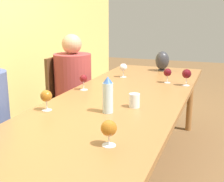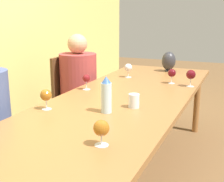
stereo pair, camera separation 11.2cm
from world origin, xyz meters
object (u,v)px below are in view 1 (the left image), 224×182
vase (162,61)px  wine_glass_3 (46,96)px  chair_far (68,97)px  wine_glass_2 (167,73)px  wine_glass_4 (109,129)px  wine_glass_1 (123,68)px  water_tumbler (134,100)px  person_far (75,86)px  water_bottle (108,95)px  wine_glass_0 (187,74)px  wine_glass_5 (84,79)px

vase → wine_glass_3: size_ratio=1.58×
vase → wine_glass_3: 1.79m
vase → chair_far: vase is taller
vase → wine_glass_2: size_ratio=1.62×
wine_glass_4 → chair_far: 1.89m
wine_glass_1 → water_tumbler: bearing=-157.4°
water_tumbler → chair_far: chair_far is taller
vase → chair_far: size_ratio=0.24×
wine_glass_3 → person_far: (1.13, 0.37, -0.22)m
wine_glass_4 → wine_glass_3: bearing=56.8°
water_bottle → vase: bearing=-1.1°
person_far → chair_far: bearing=90.0°
wine_glass_1 → wine_glass_0: bearing=-104.0°
vase → wine_glass_1: size_ratio=1.58×
wine_glass_0 → wine_glass_3: wine_glass_0 is taller
wine_glass_2 → wine_glass_4: size_ratio=1.03×
water_tumbler → wine_glass_2: (0.86, -0.07, 0.05)m
vase → wine_glass_3: bearing=165.8°
water_bottle → person_far: 1.32m
water_tumbler → wine_glass_0: wine_glass_0 is taller
water_bottle → wine_glass_4: size_ratio=1.84×
person_far → water_tumbler: bearing=-133.3°
wine_glass_3 → wine_glass_5: 0.61m
water_tumbler → water_bottle: bearing=143.1°
wine_glass_5 → chair_far: size_ratio=0.14×
wine_glass_4 → vase: bearing=4.4°
water_bottle → wine_glass_0: (0.98, -0.39, -0.01)m
water_bottle → person_far: bearing=36.9°
vase → wine_glass_0: bearing=-151.5°
wine_glass_3 → chair_far: bearing=22.1°
vase → wine_glass_0: 0.74m
wine_glass_1 → wine_glass_2: bearing=-102.8°
water_bottle → wine_glass_5: 0.66m
wine_glass_2 → wine_glass_4: (-1.53, 0.01, -0.01)m
vase → wine_glass_5: bearing=158.2°
wine_glass_2 → wine_glass_5: size_ratio=1.03×
wine_glass_0 → person_far: person_far is taller
wine_glass_2 → water_tumbler: bearing=175.3°
water_tumbler → wine_glass_5: wine_glass_5 is taller
wine_glass_2 → chair_far: bearing=90.2°
water_tumbler → wine_glass_4: bearing=-174.5°
vase → wine_glass_4: 2.14m
wine_glass_0 → wine_glass_4: wine_glass_0 is taller
vase → wine_glass_2: 0.62m
wine_glass_2 → wine_glass_4: wine_glass_2 is taller
wine_glass_2 → chair_far: size_ratio=0.15×
water_tumbler → wine_glass_1: size_ratio=0.69×
wine_glass_4 → chair_far: size_ratio=0.15×
wine_glass_0 → person_far: (0.05, 1.16, -0.22)m
vase → wine_glass_4: (-2.13, -0.17, -0.03)m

